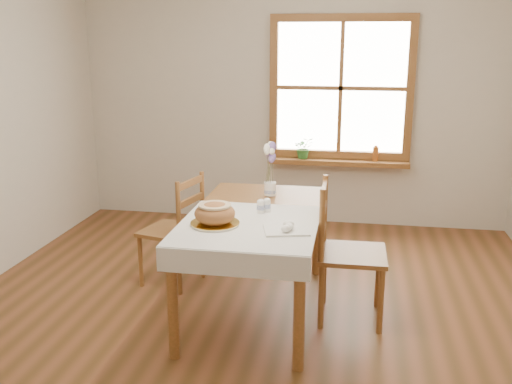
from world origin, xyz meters
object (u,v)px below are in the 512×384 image
(chair_left, at_px, (171,229))
(flower_vase, at_px, (270,190))
(chair_right, at_px, (352,252))
(bread_plate, at_px, (215,224))
(dining_table, at_px, (256,224))

(chair_left, xyz_separation_m, flower_vase, (0.79, 0.07, 0.35))
(chair_left, height_order, flower_vase, chair_left)
(chair_right, height_order, flower_vase, chair_right)
(chair_left, bearing_deg, bread_plate, 51.82)
(chair_left, height_order, chair_right, chair_right)
(dining_table, height_order, flower_vase, flower_vase)
(flower_vase, bearing_deg, chair_left, -174.64)
(bread_plate, relative_size, flower_vase, 3.04)
(chair_left, xyz_separation_m, chair_right, (1.45, -0.38, 0.04))
(dining_table, relative_size, bread_plate, 5.11)
(chair_right, distance_m, flower_vase, 0.85)
(chair_right, bearing_deg, bread_plate, 110.18)
(dining_table, bearing_deg, bread_plate, -121.15)
(bread_plate, bearing_deg, flower_vase, 72.95)
(chair_left, height_order, bread_plate, chair_left)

